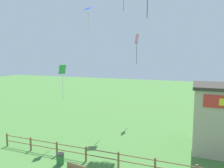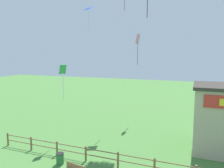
{
  "view_description": "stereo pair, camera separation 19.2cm",
  "coord_description": "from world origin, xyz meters",
  "px_view_note": "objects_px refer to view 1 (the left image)",
  "views": [
    {
      "loc": [
        5.77,
        -7.45,
        7.47
      ],
      "look_at": [
        0.0,
        7.68,
        5.37
      ],
      "focal_mm": 35.0,
      "sensor_mm": 36.0,
      "label": 1
    },
    {
      "loc": [
        5.95,
        -7.38,
        7.47
      ],
      "look_at": [
        0.0,
        7.68,
        5.37
      ],
      "focal_mm": 35.0,
      "sensor_mm": 36.0,
      "label": 2
    }
  ],
  "objects_px": {
    "kite_blue_delta": "(88,9)",
    "kite_pink_diamond": "(137,43)",
    "kite_green_diamond": "(62,76)",
    "trash_bin": "(60,159)"
  },
  "relations": [
    {
      "from": "kite_green_diamond",
      "to": "kite_pink_diamond",
      "type": "bearing_deg",
      "value": 65.85
    },
    {
      "from": "kite_blue_delta",
      "to": "trash_bin",
      "type": "bearing_deg",
      "value": -90.76
    },
    {
      "from": "kite_blue_delta",
      "to": "kite_pink_diamond",
      "type": "relative_size",
      "value": 0.57
    },
    {
      "from": "trash_bin",
      "to": "kite_blue_delta",
      "type": "xyz_separation_m",
      "value": [
        0.06,
        4.45,
        10.85
      ]
    },
    {
      "from": "kite_blue_delta",
      "to": "kite_pink_diamond",
      "type": "xyz_separation_m",
      "value": [
        1.92,
        8.5,
        -2.26
      ]
    },
    {
      "from": "trash_bin",
      "to": "kite_green_diamond",
      "type": "xyz_separation_m",
      "value": [
        -2.14,
        3.77,
        5.37
      ]
    },
    {
      "from": "trash_bin",
      "to": "kite_pink_diamond",
      "type": "distance_m",
      "value": 15.66
    },
    {
      "from": "kite_pink_diamond",
      "to": "trash_bin",
      "type": "bearing_deg",
      "value": -98.68
    },
    {
      "from": "trash_bin",
      "to": "kite_blue_delta",
      "type": "distance_m",
      "value": 11.73
    },
    {
      "from": "kite_pink_diamond",
      "to": "kite_green_diamond",
      "type": "xyz_separation_m",
      "value": [
        -4.11,
        -9.18,
        -3.22
      ]
    }
  ]
}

